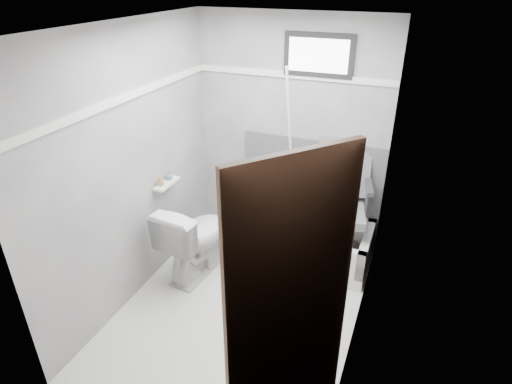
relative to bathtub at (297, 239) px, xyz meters
The scene contains 19 objects.
floor 0.98m from the bathtub, 103.89° to the right, with size 2.60×2.60×0.00m, color white.
ceiling 2.39m from the bathtub, 103.89° to the right, with size 2.60×2.60×0.00m, color silver.
wall_back 1.08m from the bathtub, 121.87° to the left, with size 2.00×0.02×2.40m, color slate.
wall_front 2.45m from the bathtub, 95.89° to the right, with size 2.00×0.02×2.40m, color slate.
wall_left 1.83m from the bathtub, 142.91° to the right, with size 0.02×2.60×2.40m, color slate.
wall_right 1.56m from the bathtub, 50.38° to the right, with size 0.02×2.60×2.40m, color slate.
bathtub is the anchor object (origin of this frame).
office_chair 0.61m from the bathtub, ahead, with size 0.66×0.66×1.15m, color slate, non-canonical shape.
toilet 1.07m from the bathtub, 143.37° to the right, with size 0.45×0.80×0.79m, color white.
door 2.46m from the bathtub, 71.25° to the right, with size 0.78×0.78×2.00m, color #50321D, non-canonical shape.
window 1.84m from the bathtub, 86.78° to the left, with size 0.66×0.04×0.40m, color black, non-canonical shape.
backerboard 0.69m from the bathtub, 86.82° to the left, with size 1.50×0.02×0.78m, color #4C4C4F.
trim_back 1.67m from the bathtub, 122.79° to the left, with size 2.00×0.02×0.06m, color white.
trim_left 2.22m from the bathtub, 142.61° to the right, with size 0.02×2.60×0.06m, color white.
pole 0.86m from the bathtub, 136.48° to the left, with size 0.02×0.02×1.95m, color white.
shelf 1.46m from the bathtub, 154.34° to the right, with size 0.10×0.32×0.03m, color white.
soap_bottle_a 1.53m from the bathtub, 151.42° to the right, with size 0.05×0.05×0.10m, color #99854C.
soap_bottle_b 1.48m from the bathtub, 156.97° to the right, with size 0.07×0.07×0.09m, color slate.
faucet 0.65m from the bathtub, 141.67° to the left, with size 0.26×0.10×0.16m, color silver, non-canonical shape.
Camera 1 is at (1.22, -2.72, 2.72)m, focal length 30.00 mm.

